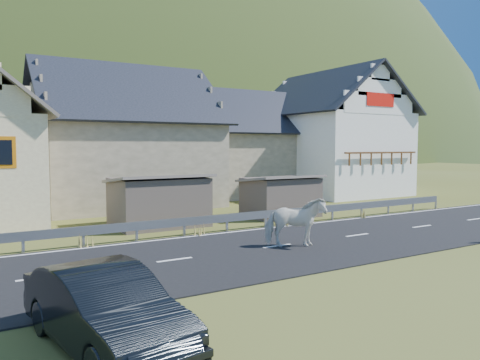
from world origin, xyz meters
TOP-DOWN VIEW (x-y plane):
  - ground at (0.00, 0.00)m, footprint 160.00×160.00m
  - road at (0.00, 0.00)m, footprint 60.00×7.00m
  - lane_markings at (0.00, 0.00)m, footprint 60.00×6.60m
  - guardrail at (-0.00, 3.68)m, footprint 28.10×0.09m
  - shed_left at (-2.00, 6.50)m, footprint 4.30×3.30m
  - shed_right at (4.50, 6.00)m, footprint 3.80×2.90m
  - house_stone_a at (-1.00, 15.00)m, footprint 10.80×9.80m
  - house_stone_b at (9.00, 17.00)m, footprint 9.80×8.80m
  - house_white at (15.00, 14.00)m, footprint 8.80×10.80m
  - mountain at (5.00, 180.00)m, footprint 440.00×280.00m
  - horse at (0.47, -0.44)m, footprint 1.78×2.34m
  - car at (-7.62, -5.33)m, footprint 2.26×4.67m

SIDE VIEW (x-z plane):
  - mountain at x=5.00m, z-range -150.00..110.00m
  - ground at x=0.00m, z-range 0.00..0.00m
  - road at x=0.00m, z-range 0.00..0.04m
  - lane_markings at x=0.00m, z-range 0.04..0.05m
  - guardrail at x=0.00m, z-range 0.19..0.94m
  - car at x=-7.62m, z-range 0.00..1.48m
  - horse at x=0.47m, z-range 0.04..1.84m
  - shed_right at x=4.50m, z-range -0.10..2.10m
  - shed_left at x=-2.00m, z-range -0.10..2.30m
  - house_stone_b at x=9.00m, z-range 0.19..8.29m
  - house_stone_a at x=-1.00m, z-range 0.18..9.08m
  - house_white at x=15.00m, z-range 0.21..9.91m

